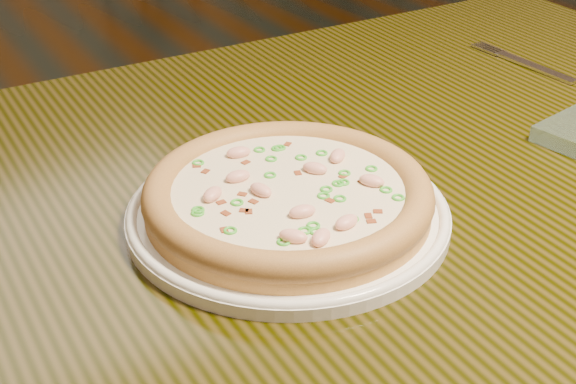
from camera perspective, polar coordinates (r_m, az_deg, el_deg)
ground at (r=1.80m, az=-1.54°, el=-9.36°), size 9.00×9.00×0.00m
hero_table at (r=0.89m, az=5.13°, el=-3.86°), size 1.20×0.80×0.75m
plate at (r=0.74m, az=0.00°, el=-1.43°), size 0.30×0.30×0.02m
pizza at (r=0.73m, az=0.01°, el=-0.20°), size 0.27×0.27×0.03m
fork at (r=1.14m, az=16.58°, el=8.76°), size 0.03×0.18×0.00m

